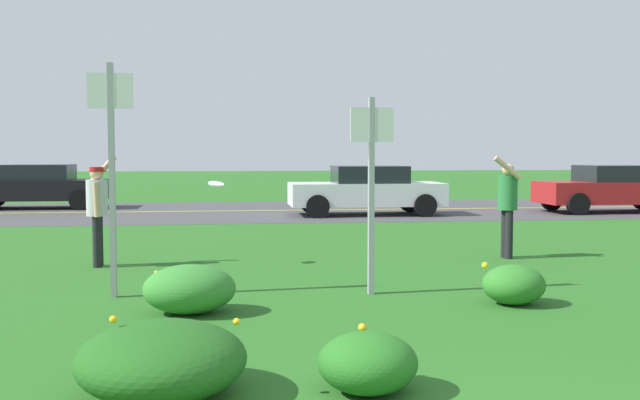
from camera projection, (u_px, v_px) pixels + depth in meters
name	position (u px, v px, depth m)	size (l,w,h in m)	color
ground_plane	(295.00, 254.00, 13.31)	(120.00, 120.00, 0.00)	#26601E
highway_strip	(266.00, 211.00, 23.15)	(120.00, 8.44, 0.01)	#424244
highway_center_stripe	(266.00, 210.00, 23.15)	(120.00, 0.16, 0.00)	yellow
daylily_clump_front_right	(514.00, 285.00, 8.88)	(0.76, 0.71, 0.50)	#2D7526
daylily_clump_near_camera	(190.00, 289.00, 8.38)	(1.06, 0.87, 0.56)	#337F2D
daylily_clump_mid_right	(368.00, 363.00, 5.61)	(0.77, 0.75, 0.47)	#23661E
daylily_clump_front_left	(162.00, 360.00, 5.52)	(1.29, 1.38, 0.62)	#1E5619
sign_post_near_path	(112.00, 158.00, 9.22)	(0.56, 0.10, 2.97)	#93969B
sign_post_by_roadside	(371.00, 176.00, 9.46)	(0.56, 0.10, 2.55)	#93969B
person_thrower_red_cap_gray_shirt	(97.00, 206.00, 11.78)	(0.46, 0.49, 1.80)	#B2B2B7
person_catcher_green_shirt	(507.00, 201.00, 12.74)	(0.51, 0.49, 1.79)	#287038
frisbee_white	(216.00, 184.00, 11.83)	(0.27, 0.26, 0.12)	white
car_red_leftmost	(613.00, 188.00, 22.56)	(4.50, 2.00, 1.45)	maroon
car_white_center_left	(367.00, 190.00, 21.58)	(4.50, 2.00, 1.45)	silver
car_black_center_right	(37.00, 186.00, 24.04)	(4.50, 2.00, 1.45)	black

